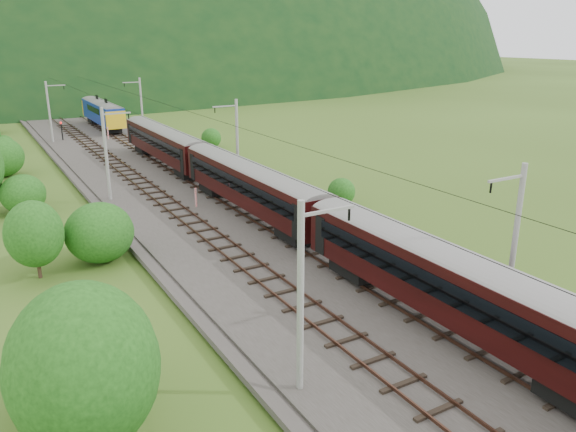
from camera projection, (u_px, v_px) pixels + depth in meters
ground at (414, 353)px, 26.03m from camera, size 600.00×600.00×0.00m
railbed at (301, 274)px, 34.21m from camera, size 14.00×220.00×0.30m
track_left at (267, 279)px, 33.00m from camera, size 2.40×220.00×0.27m
track_right at (334, 263)px, 35.29m from camera, size 2.40×220.00×0.27m
catenary_left at (107, 152)px, 48.03m from camera, size 2.54×192.28×8.00m
catenary_right at (236, 139)px, 53.89m from camera, size 2.54×192.28×8.00m
overhead_wires at (302, 163)px, 32.07m from camera, size 4.83×198.00×0.03m
train at (327, 215)px, 35.08m from camera, size 2.77×132.45×4.80m
hazard_post_near at (196, 197)px, 46.91m from camera, size 0.17×0.17×1.61m
hazard_post_far at (108, 133)px, 77.32m from camera, size 0.18×0.18×1.67m
signal at (62, 129)px, 76.53m from camera, size 0.27×0.27×2.48m
vegetation_left at (21, 243)px, 31.66m from camera, size 12.57×143.72×7.06m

